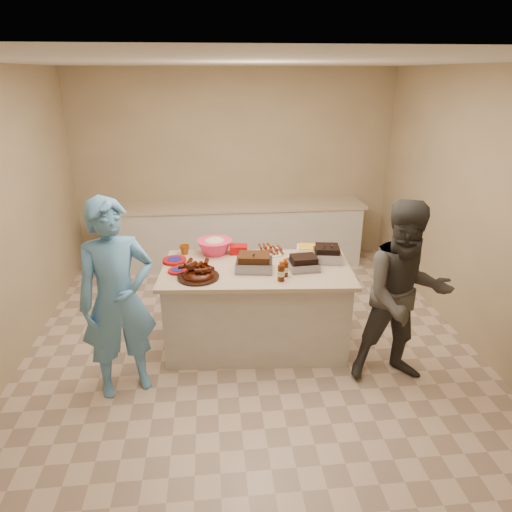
{
  "coord_description": "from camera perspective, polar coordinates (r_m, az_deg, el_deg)",
  "views": [
    {
      "loc": [
        -0.35,
        -4.01,
        2.62
      ],
      "look_at": [
        0.06,
        0.07,
        0.96
      ],
      "focal_mm": 32.0,
      "sensor_mm": 36.0,
      "label": 1
    }
  ],
  "objects": [
    {
      "name": "rib_platter",
      "position": [
        4.23,
        -7.21,
        -2.72
      ],
      "size": [
        0.41,
        0.41,
        0.15
      ],
      "primitive_type": null,
      "rotation": [
        0.0,
        0.0,
        -0.05
      ],
      "color": "#3D0E02",
      "rests_on": "island"
    },
    {
      "name": "bbq_bottle_a",
      "position": [
        4.14,
        3.13,
        -3.1
      ],
      "size": [
        0.07,
        0.07,
        0.19
      ],
      "primitive_type": "cylinder",
      "rotation": [
        0.0,
        0.0,
        -0.08
      ],
      "color": "#421807",
      "rests_on": "island"
    },
    {
      "name": "coleslaw_bowl",
      "position": [
        4.78,
        -5.16,
        0.34
      ],
      "size": [
        0.39,
        0.39,
        0.25
      ],
      "primitive_type": null,
      "rotation": [
        0.0,
        0.0,
        -0.08
      ],
      "color": "#FF2D61",
      "rests_on": "island"
    },
    {
      "name": "mustard_bottle",
      "position": [
        4.52,
        -1.43,
        -0.86
      ],
      "size": [
        0.04,
        0.04,
        0.11
      ],
      "primitive_type": "cylinder",
      "rotation": [
        0.0,
        0.0,
        -0.08
      ],
      "color": "#FCDA00",
      "rests_on": "island"
    },
    {
      "name": "plate_stack_large",
      "position": [
        4.62,
        -10.14,
        -0.73
      ],
      "size": [
        0.26,
        0.26,
        0.03
      ],
      "primitive_type": "cylinder",
      "rotation": [
        0.0,
        0.0,
        -0.08
      ],
      "color": "#A9080A",
      "rests_on": "island"
    },
    {
      "name": "brisket_tray",
      "position": [
        4.4,
        5.92,
        -1.64
      ],
      "size": [
        0.29,
        0.25,
        0.08
      ],
      "primitive_type": "cube",
      "rotation": [
        0.0,
        0.0,
        0.08
      ],
      "color": "black",
      "rests_on": "island"
    },
    {
      "name": "bbq_bottle_b",
      "position": [
        4.24,
        3.63,
        -2.54
      ],
      "size": [
        0.06,
        0.06,
        0.18
      ],
      "primitive_type": "cylinder",
      "rotation": [
        0.0,
        0.0,
        -0.08
      ],
      "color": "#421807",
      "rests_on": "island"
    },
    {
      "name": "plate_stack_small",
      "position": [
        4.38,
        -9.79,
        -1.99
      ],
      "size": [
        0.19,
        0.19,
        0.02
      ],
      "primitive_type": "cylinder",
      "rotation": [
        0.0,
        0.0,
        -0.08
      ],
      "color": "#A9080A",
      "rests_on": "island"
    },
    {
      "name": "room",
      "position": [
        4.8,
        -0.64,
        -11.08
      ],
      "size": [
        4.5,
        5.0,
        2.7
      ],
      "primitive_type": null,
      "color": "tan",
      "rests_on": "ground"
    },
    {
      "name": "guest_blue",
      "position": [
        4.41,
        -15.64,
        -15.42
      ],
      "size": [
        1.21,
        1.85,
        0.42
      ],
      "primitive_type": "imported",
      "rotation": [
        0.0,
        0.0,
        0.36
      ],
      "color": "#599BD6",
      "rests_on": "ground"
    },
    {
      "name": "island",
      "position": [
        4.82,
        0.06,
        -10.91
      ],
      "size": [
        1.9,
        1.1,
        0.86
      ],
      "primitive_type": null,
      "rotation": [
        0.0,
        0.0,
        -0.08
      ],
      "color": "beige",
      "rests_on": "ground"
    },
    {
      "name": "sauce_bowl",
      "position": [
        4.61,
        -1.36,
        -0.41
      ],
      "size": [
        0.12,
        0.05,
        0.12
      ],
      "primitive_type": "imported",
      "rotation": [
        0.0,
        0.0,
        -0.08
      ],
      "color": "silver",
      "rests_on": "island"
    },
    {
      "name": "pulled_pork_tray",
      "position": [
        4.36,
        -0.21,
        -1.76
      ],
      "size": [
        0.38,
        0.31,
        0.1
      ],
      "primitive_type": "cube",
      "rotation": [
        0.0,
        0.0,
        -0.14
      ],
      "color": "#47230F",
      "rests_on": "island"
    },
    {
      "name": "guest_gray",
      "position": [
        4.56,
        16.82,
        -14.15
      ],
      "size": [
        0.87,
        1.7,
        0.63
      ],
      "primitive_type": "imported",
      "rotation": [
        0.0,
        0.0,
        -0.03
      ],
      "color": "#44423D",
      "rests_on": "ground"
    },
    {
      "name": "basket_stack",
      "position": [
        4.76,
        -2.18,
        0.34
      ],
      "size": [
        0.19,
        0.15,
        0.09
      ],
      "primitive_type": "cube",
      "rotation": [
        0.0,
        0.0,
        -0.1
      ],
      "color": "#A9080A",
      "rests_on": "island"
    },
    {
      "name": "plastic_cup",
      "position": [
        4.8,
        -8.88,
        0.24
      ],
      "size": [
        0.11,
        0.11,
        0.11
      ],
      "primitive_type": "imported",
      "rotation": [
        0.0,
        0.0,
        -0.08
      ],
      "color": "#8C450A",
      "rests_on": "island"
    },
    {
      "name": "mac_cheese_dish",
      "position": [
        4.81,
        6.83,
        0.43
      ],
      "size": [
        0.32,
        0.26,
        0.08
      ],
      "primitive_type": "cube",
      "rotation": [
        0.0,
        0.0,
        -0.19
      ],
      "color": "yellow",
      "rests_on": "island"
    },
    {
      "name": "sausage_plate",
      "position": [
        4.77,
        1.84,
        0.39
      ],
      "size": [
        0.34,
        0.34,
        0.05
      ],
      "primitive_type": "cylinder",
      "rotation": [
        0.0,
        0.0,
        0.16
      ],
      "color": "silver",
      "rests_on": "island"
    },
    {
      "name": "back_counter",
      "position": [
        6.59,
        -2.38,
        2.72
      ],
      "size": [
        3.6,
        0.64,
        0.9
      ],
      "primitive_type": null,
      "color": "beige",
      "rests_on": "ground"
    },
    {
      "name": "roasting_pan",
      "position": [
        4.63,
        8.82,
        -0.58
      ],
      "size": [
        0.3,
        0.3,
        0.11
      ],
      "primitive_type": "cube",
      "rotation": [
        0.0,
        0.0,
        -0.16
      ],
      "color": "gray",
      "rests_on": "island"
    }
  ]
}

